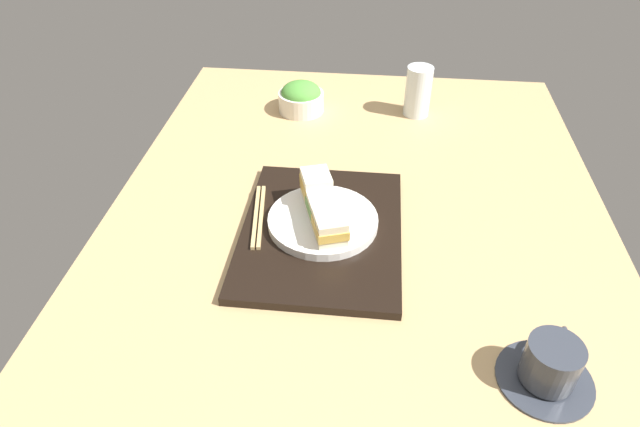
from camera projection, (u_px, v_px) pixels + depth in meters
The scene contains 10 objects.
ground_plane at pixel (356, 232), 107.58cm from camera, with size 140.00×100.00×3.00cm, color tan.
serving_tray at pixel (322, 232), 104.15cm from camera, with size 39.43×29.86×1.71cm, color black.
sandwich_plate at pixel (323, 221), 104.02cm from camera, with size 20.88×20.88×1.68cm, color silver.
sandwich_near at pixel (316, 187), 106.19cm from camera, with size 7.72×7.17×5.93cm.
sandwich_middle at pixel (323, 208), 102.07cm from camera, with size 8.01×7.33×4.57cm.
sandwich_far at pixel (330, 227), 97.47cm from camera, with size 7.94×7.36×4.78cm.
salad_bowl at pixel (301, 98), 141.53cm from camera, with size 11.70×11.70×7.88cm.
chopsticks_pair at pixel (259, 216), 105.96cm from camera, with size 18.92×4.24×0.70cm.
coffee_cup at pixel (550, 366), 77.48cm from camera, with size 13.91×13.91×7.56cm.
drinking_glass at pixel (418, 91), 138.50cm from camera, with size 6.54×6.54×12.70cm, color silver.
Camera 1 is at (82.21, 1.74, 68.33)cm, focal length 30.86 mm.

